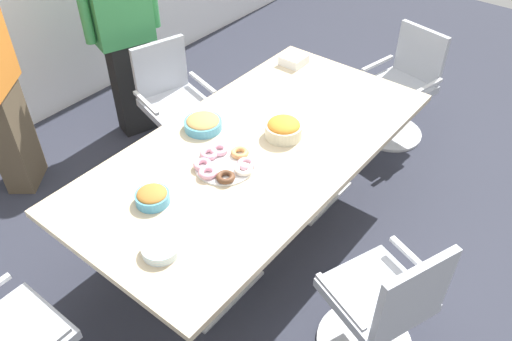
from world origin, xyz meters
TOP-DOWN VIEW (x-y plane):
  - ground_plane at (0.00, 0.00)m, footprint 10.00×10.00m
  - conference_table at (0.00, 0.00)m, footprint 2.40×1.20m
  - office_chair_0 at (-0.33, -1.08)m, footprint 0.70×0.70m
  - office_chair_1 at (1.67, -0.21)m, footprint 0.64×0.64m
  - office_chair_2 at (0.32, 1.08)m, footprint 0.67×0.67m
  - person_standing_1 at (0.35, 1.59)m, footprint 0.60×0.35m
  - snack_bowl_cookies at (-0.07, 0.37)m, footprint 0.24×0.24m
  - snack_bowl_pretzels at (-0.73, 0.12)m, footprint 0.18×0.18m
  - snack_bowl_chips_orange at (0.18, -0.07)m, footprint 0.23×0.23m
  - donut_platter at (-0.27, 0.02)m, footprint 0.36×0.36m
  - plate_stack at (-0.95, -0.17)m, footprint 0.18×0.18m
  - napkin_pile at (0.97, 0.41)m, footprint 0.17×0.17m

SIDE VIEW (x-z plane):
  - ground_plane at x=0.00m, z-range -0.01..0.00m
  - office_chair_0 at x=-0.33m, z-range -0.05..0.86m
  - office_chair_1 at x=1.67m, z-range -0.05..0.86m
  - office_chair_2 at x=0.32m, z-range -0.05..0.86m
  - conference_table at x=0.00m, z-range 0.25..1.00m
  - donut_platter at x=-0.27m, z-range 0.75..0.79m
  - plate_stack at x=-0.95m, z-range 0.75..0.80m
  - napkin_pile at x=0.97m, z-range 0.75..0.82m
  - snack_bowl_pretzels at x=-0.73m, z-range 0.75..0.83m
  - snack_bowl_cookies at x=-0.07m, z-range 0.75..0.83m
  - snack_bowl_chips_orange at x=0.18m, z-range 0.75..0.87m
  - person_standing_1 at x=0.35m, z-range 0.03..1.74m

